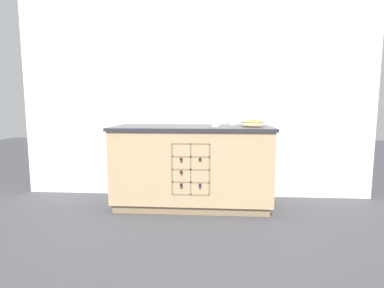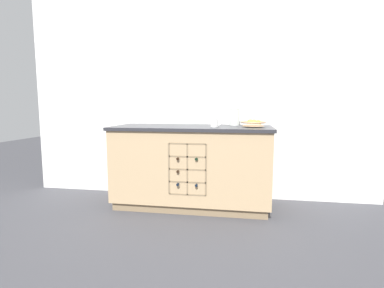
# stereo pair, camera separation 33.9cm
# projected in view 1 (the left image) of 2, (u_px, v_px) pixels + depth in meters

# --- Properties ---
(ground_plane) EXTENTS (14.00, 14.00, 0.00)m
(ground_plane) POSITION_uv_depth(u_px,v_px,m) (192.00, 205.00, 3.48)
(ground_plane) COLOR #424247
(back_wall) EXTENTS (4.40, 0.06, 2.55)m
(back_wall) POSITION_uv_depth(u_px,v_px,m) (194.00, 96.00, 3.74)
(back_wall) COLOR white
(back_wall) RESTS_ON ground_plane
(kitchen_island) EXTENTS (1.77, 0.76, 0.92)m
(kitchen_island) POSITION_uv_depth(u_px,v_px,m) (192.00, 166.00, 3.42)
(kitchen_island) COLOR #8B7354
(kitchen_island) RESTS_ON ground_plane
(fruit_bowl) EXTENTS (0.27, 0.27, 0.08)m
(fruit_bowl) POSITION_uv_depth(u_px,v_px,m) (253.00, 123.00, 3.31)
(fruit_bowl) COLOR tan
(fruit_bowl) RESTS_ON kitchen_island
(white_pitcher) EXTENTS (0.18, 0.12, 0.20)m
(white_pitcher) POSITION_uv_depth(u_px,v_px,m) (233.00, 116.00, 3.54)
(white_pitcher) COLOR silver
(white_pitcher) RESTS_ON kitchen_island
(ceramic_mug) EXTENTS (0.12, 0.08, 0.10)m
(ceramic_mug) POSITION_uv_depth(u_px,v_px,m) (216.00, 122.00, 3.26)
(ceramic_mug) COLOR white
(ceramic_mug) RESTS_ON kitchen_island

